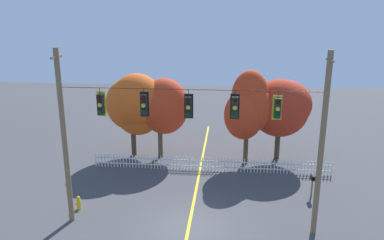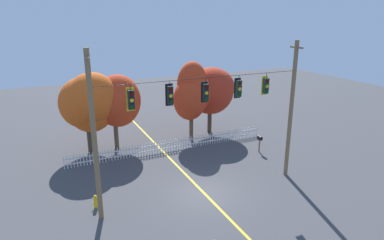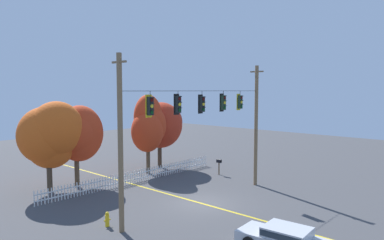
{
  "view_description": "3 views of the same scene",
  "coord_description": "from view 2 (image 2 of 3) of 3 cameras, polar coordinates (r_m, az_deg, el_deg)",
  "views": [
    {
      "loc": [
        1.84,
        -16.91,
        10.47
      ],
      "look_at": [
        0.04,
        1.19,
        5.36
      ],
      "focal_mm": 34.96,
      "sensor_mm": 36.0,
      "label": 1
    },
    {
      "loc": [
        -8.4,
        -16.44,
        10.42
      ],
      "look_at": [
        -0.47,
        0.79,
        4.56
      ],
      "focal_mm": 31.58,
      "sensor_mm": 36.0,
      "label": 2
    },
    {
      "loc": [
        -16.96,
        -14.68,
        7.19
      ],
      "look_at": [
        -0.29,
        0.58,
        5.33
      ],
      "focal_mm": 33.74,
      "sensor_mm": 36.0,
      "label": 3
    }
  ],
  "objects": [
    {
      "name": "autumn_maple_mid",
      "position": [
        27.29,
        -12.64,
        3.09
      ],
      "size": [
        3.79,
        3.13,
        6.08
      ],
      "color": "brown",
      "rests_on": "ground"
    },
    {
      "name": "roadside_mailbox",
      "position": [
        27.29,
        11.38,
        -3.17
      ],
      "size": [
        0.25,
        0.44,
        1.35
      ],
      "color": "brown",
      "rests_on": "ground"
    },
    {
      "name": "lane_centerline_stripe",
      "position": [
        21.2,
        2.1,
        -12.28
      ],
      "size": [
        0.16,
        36.0,
        0.01
      ],
      "primitive_type": "cube",
      "color": "gold",
      "rests_on": "ground"
    },
    {
      "name": "traffic_signal_northbound_primary",
      "position": [
        18.91,
        2.28,
        4.69
      ],
      "size": [
        0.43,
        0.38,
        1.42
      ],
      "color": "black"
    },
    {
      "name": "autumn_maple_near_fence",
      "position": [
        27.11,
        -17.02,
        2.74
      ],
      "size": [
        4.39,
        3.82,
        6.43
      ],
      "color": "#473828",
      "rests_on": "ground"
    },
    {
      "name": "traffic_signal_northbound_secondary",
      "position": [
        17.45,
        -10.25,
        3.4
      ],
      "size": [
        0.43,
        0.38,
        1.42
      ],
      "color": "black"
    },
    {
      "name": "signal_support_span",
      "position": [
        19.36,
        2.25,
        -0.36
      ],
      "size": [
        12.72,
        1.1,
        9.03
      ],
      "color": "brown",
      "rests_on": "ground"
    },
    {
      "name": "autumn_oak_far_east",
      "position": [
        28.6,
        0.05,
        4.61
      ],
      "size": [
        3.38,
        2.76,
        6.84
      ],
      "color": "brown",
      "rests_on": "ground"
    },
    {
      "name": "fire_hydrant",
      "position": [
        20.36,
        -15.97,
        -13.08
      ],
      "size": [
        0.38,
        0.22,
        0.79
      ],
      "color": "gold",
      "rests_on": "ground"
    },
    {
      "name": "ground",
      "position": [
        21.2,
        2.1,
        -12.29
      ],
      "size": [
        80.0,
        80.0,
        0.0
      ],
      "primitive_type": "plane",
      "color": "#424244"
    },
    {
      "name": "traffic_signal_westbound_side",
      "position": [
        19.96,
        7.85,
        5.32
      ],
      "size": [
        0.43,
        0.38,
        1.39
      ],
      "color": "black"
    },
    {
      "name": "traffic_signal_eastbound_side",
      "position": [
        21.05,
        12.34,
        5.67
      ],
      "size": [
        0.43,
        0.38,
        1.37
      ],
      "color": "black"
    },
    {
      "name": "white_picket_fence",
      "position": [
        27.25,
        -3.41,
        -4.24
      ],
      "size": [
        16.47,
        0.06,
        0.98
      ],
      "color": "white",
      "rests_on": "ground"
    },
    {
      "name": "traffic_signal_southbound_primary",
      "position": [
        18.06,
        -3.75,
        4.21
      ],
      "size": [
        0.43,
        0.38,
        1.39
      ],
      "color": "black"
    },
    {
      "name": "autumn_maple_far_west",
      "position": [
        30.57,
        3.35,
        5.18
      ],
      "size": [
        4.42,
        3.88,
        6.1
      ],
      "color": "#473828",
      "rests_on": "ground"
    }
  ]
}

